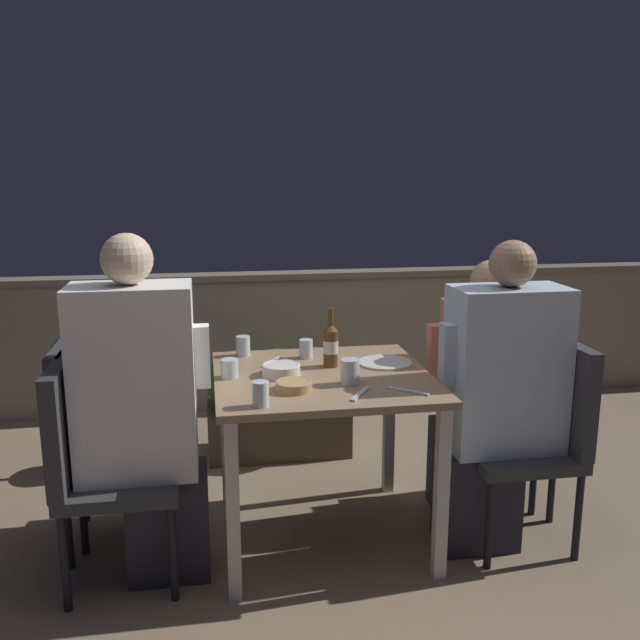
{
  "coord_description": "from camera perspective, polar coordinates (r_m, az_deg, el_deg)",
  "views": [
    {
      "loc": [
        -0.46,
        -2.69,
        1.59
      ],
      "look_at": [
        0.0,
        0.07,
        0.97
      ],
      "focal_mm": 38.0,
      "sensor_mm": 36.0,
      "label": 1
    }
  ],
  "objects": [
    {
      "name": "plate_0",
      "position": [
        3.02,
        5.49,
        -3.58
      ],
      "size": [
        0.24,
        0.24,
        0.01
      ],
      "color": "silver",
      "rests_on": "dining_table"
    },
    {
      "name": "fork_2",
      "position": [
        2.6,
        3.39,
        -6.23
      ],
      "size": [
        0.11,
        0.15,
        0.01
      ],
      "color": "silver",
      "rests_on": "dining_table"
    },
    {
      "name": "beer_bottle",
      "position": [
        2.94,
        0.91,
        -2.07
      ],
      "size": [
        0.07,
        0.07,
        0.26
      ],
      "color": "brown",
      "rests_on": "dining_table"
    },
    {
      "name": "parapet_wall",
      "position": [
        4.63,
        -3.52,
        -1.58
      ],
      "size": [
        9.0,
        0.18,
        0.92
      ],
      "color": "gray",
      "rests_on": "ground_plane"
    },
    {
      "name": "planter_hedge",
      "position": [
        3.88,
        -3.57,
        -6.34
      ],
      "size": [
        0.8,
        0.47,
        0.6
      ],
      "color": "brown",
      "rests_on": "ground_plane"
    },
    {
      "name": "glass_cup_0",
      "position": [
        2.47,
        -5.03,
        -6.22
      ],
      "size": [
        0.06,
        0.06,
        0.09
      ],
      "color": "silver",
      "rests_on": "dining_table"
    },
    {
      "name": "glass_cup_2",
      "position": [
        2.72,
        2.52,
        -4.37
      ],
      "size": [
        0.08,
        0.08,
        0.1
      ],
      "color": "silver",
      "rests_on": "dining_table"
    },
    {
      "name": "person_white_polo",
      "position": [
        2.69,
        -14.62,
        -7.53
      ],
      "size": [
        0.51,
        0.26,
        1.37
      ],
      "color": "#282833",
      "rests_on": "ground_plane"
    },
    {
      "name": "glass_cup_4",
      "position": [
        2.83,
        -7.63,
        -4.06
      ],
      "size": [
        0.07,
        0.07,
        0.08
      ],
      "color": "silver",
      "rests_on": "dining_table"
    },
    {
      "name": "person_blue_shirt",
      "position": [
        2.94,
        14.74,
        -6.41
      ],
      "size": [
        0.52,
        0.26,
        1.32
      ],
      "color": "#282833",
      "rests_on": "ground_plane"
    },
    {
      "name": "bowl_0",
      "position": [
        2.83,
        -3.29,
        -4.15
      ],
      "size": [
        0.16,
        0.16,
        0.05
      ],
      "color": "silver",
      "rests_on": "dining_table"
    },
    {
      "name": "glass_cup_1",
      "position": [
        3.15,
        -6.5,
        -2.18
      ],
      "size": [
        0.07,
        0.07,
        0.09
      ],
      "color": "silver",
      "rests_on": "dining_table"
    },
    {
      "name": "potted_plant",
      "position": [
        3.79,
        -19.1,
        -5.23
      ],
      "size": [
        0.36,
        0.36,
        0.78
      ],
      "color": "#B2A899",
      "rests_on": "ground_plane"
    },
    {
      "name": "chair_right_far",
      "position": [
        3.35,
        16.41,
        -6.53
      ],
      "size": [
        0.45,
        0.45,
        0.89
      ],
      "color": "#333338",
      "rests_on": "ground_plane"
    },
    {
      "name": "dining_table",
      "position": [
        2.89,
        0.22,
        -6.54
      ],
      "size": [
        0.9,
        0.87,
        0.75
      ],
      "color": "#937556",
      "rests_on": "ground_plane"
    },
    {
      "name": "fork_0",
      "position": [
        2.65,
        7.45,
        -5.96
      ],
      "size": [
        0.14,
        0.12,
        0.01
      ],
      "color": "silver",
      "rests_on": "dining_table"
    },
    {
      "name": "chair_right_near",
      "position": [
        3.07,
        18.07,
        -8.39
      ],
      "size": [
        0.45,
        0.45,
        0.89
      ],
      "color": "#333338",
      "rests_on": "ground_plane"
    },
    {
      "name": "bowl_1",
      "position": [
        2.65,
        -2.23,
        -5.5
      ],
      "size": [
        0.14,
        0.14,
        0.04
      ],
      "color": "tan",
      "rests_on": "dining_table"
    },
    {
      "name": "chair_left_near",
      "position": [
        2.78,
        -18.62,
        -10.65
      ],
      "size": [
        0.45,
        0.45,
        0.89
      ],
      "color": "#333338",
      "rests_on": "ground_plane"
    },
    {
      "name": "fork_1",
      "position": [
        3.03,
        -4.09,
        -3.53
      ],
      "size": [
        0.1,
        0.16,
        0.01
      ],
      "color": "silver",
      "rests_on": "dining_table"
    },
    {
      "name": "person_coral_top",
      "position": [
        3.24,
        13.21,
        -5.56
      ],
      "size": [
        0.47,
        0.26,
        1.2
      ],
      "color": "#282833",
      "rests_on": "ground_plane"
    },
    {
      "name": "glass_cup_3",
      "position": [
        3.09,
        -1.19,
        -2.43
      ],
      "size": [
        0.06,
        0.06,
        0.09
      ],
      "color": "silver",
      "rests_on": "dining_table"
    },
    {
      "name": "chair_left_far",
      "position": [
        3.05,
        -18.58,
        -8.57
      ],
      "size": [
        0.45,
        0.45,
        0.89
      ],
      "color": "#333338",
      "rests_on": "ground_plane"
    },
    {
      "name": "ground_plane",
      "position": [
        3.16,
        0.21,
        -17.71
      ],
      "size": [
        16.0,
        16.0,
        0.0
      ],
      "primitive_type": "plane",
      "color": "#847056"
    }
  ]
}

